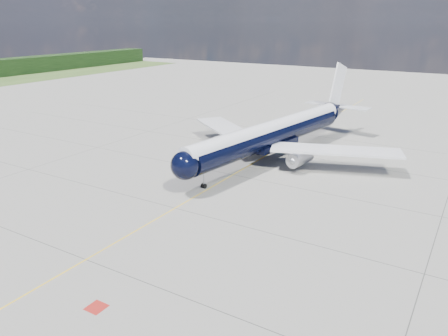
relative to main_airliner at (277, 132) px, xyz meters
The scene contains 4 objects.
ground 8.30m from the main_airliner, 107.33° to the right, with size 320.00×320.00×0.00m, color gray.
taxiway_centerline 12.63m from the main_airliner, 100.04° to the right, with size 0.16×160.00×0.01m, color yellow.
red_marking 47.03m from the main_airliner, 84.17° to the right, with size 1.60×1.60×0.01m, color maroon.
main_airliner is the anchor object (origin of this frame).
Camera 1 is at (32.30, -31.18, 23.23)m, focal length 35.00 mm.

